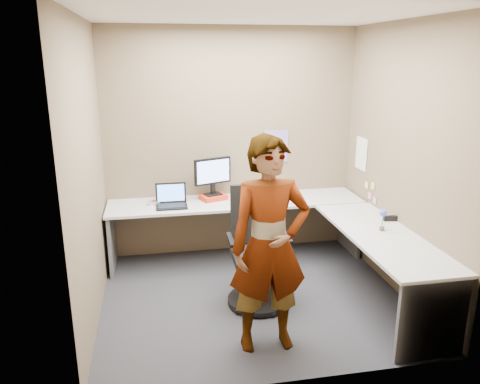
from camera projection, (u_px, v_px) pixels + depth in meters
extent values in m
plane|color=black|center=(253.00, 297.00, 4.75)|extent=(3.00, 3.00, 0.00)
plane|color=brown|center=(231.00, 144.00, 5.60)|extent=(3.00, 0.00, 3.00)
plane|color=brown|center=(402.00, 162.00, 4.64)|extent=(0.00, 2.70, 2.70)
plane|color=brown|center=(88.00, 175.00, 4.11)|extent=(0.00, 2.70, 2.70)
plane|color=white|center=(256.00, 14.00, 4.00)|extent=(3.00, 3.00, 0.00)
cube|color=#B8B8B8|center=(236.00, 202.00, 5.47)|extent=(2.96, 0.65, 0.03)
cube|color=#B8B8B8|center=(382.00, 235.00, 4.45)|extent=(0.65, 1.91, 0.03)
cube|color=#59595B|center=(112.00, 240.00, 5.32)|extent=(0.04, 0.60, 0.70)
cube|color=#59595B|center=(350.00, 224.00, 5.83)|extent=(0.04, 0.60, 0.70)
cube|color=#59595B|center=(432.00, 320.00, 3.69)|extent=(0.60, 0.04, 0.70)
cube|color=red|center=(213.00, 197.00, 5.51)|extent=(0.34, 0.30, 0.06)
cube|color=black|center=(213.00, 194.00, 5.50)|extent=(0.23, 0.19, 0.01)
cube|color=black|center=(213.00, 189.00, 5.50)|extent=(0.06, 0.05, 0.12)
cube|color=black|center=(213.00, 171.00, 5.44)|extent=(0.44, 0.19, 0.31)
cube|color=#8DAAF4|center=(213.00, 171.00, 5.42)|extent=(0.39, 0.15, 0.26)
cube|color=black|center=(172.00, 206.00, 5.24)|extent=(0.35, 0.25, 0.02)
cube|color=black|center=(171.00, 193.00, 5.32)|extent=(0.34, 0.07, 0.23)
cube|color=#4889E6|center=(171.00, 193.00, 5.32)|extent=(0.30, 0.05, 0.18)
cube|color=#B7B7BC|center=(154.00, 203.00, 5.31)|extent=(0.12, 0.08, 0.04)
sphere|color=#BB0C0E|center=(154.00, 201.00, 5.29)|extent=(0.04, 0.04, 0.04)
cone|color=white|center=(260.00, 200.00, 5.40)|extent=(0.10, 0.10, 0.06)
cube|color=black|center=(391.00, 218.00, 4.79)|extent=(0.15, 0.06, 0.05)
cylinder|color=brown|center=(382.00, 229.00, 4.53)|extent=(0.05, 0.05, 0.04)
cylinder|color=#338C3F|center=(383.00, 220.00, 4.51)|extent=(0.01, 0.01, 0.14)
sphere|color=blue|center=(383.00, 213.00, 4.49)|extent=(0.07, 0.07, 0.07)
cube|color=#846BB7|center=(276.00, 146.00, 5.70)|extent=(0.30, 0.01, 0.40)
cube|color=white|center=(361.00, 154.00, 5.51)|extent=(0.01, 0.28, 0.38)
cube|color=#F2E059|center=(373.00, 186.00, 5.27)|extent=(0.01, 0.07, 0.07)
cube|color=pink|center=(370.00, 196.00, 5.35)|extent=(0.01, 0.07, 0.07)
cube|color=pink|center=(374.00, 200.00, 5.24)|extent=(0.01, 0.07, 0.07)
cube|color=#F2E059|center=(367.00, 185.00, 5.42)|extent=(0.01, 0.07, 0.07)
cylinder|color=black|center=(258.00, 299.00, 4.62)|extent=(0.61, 0.61, 0.04)
cylinder|color=black|center=(258.00, 278.00, 4.56)|extent=(0.06, 0.06, 0.43)
cube|color=black|center=(259.00, 256.00, 4.49)|extent=(0.51, 0.51, 0.08)
cube|color=black|center=(254.00, 213.00, 4.62)|extent=(0.48, 0.07, 0.60)
cube|color=black|center=(231.00, 240.00, 4.40)|extent=(0.05, 0.33, 0.03)
cube|color=black|center=(287.00, 237.00, 4.48)|extent=(0.05, 0.33, 0.03)
imported|color=#999399|center=(270.00, 246.00, 3.74)|extent=(0.66, 0.44, 1.79)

